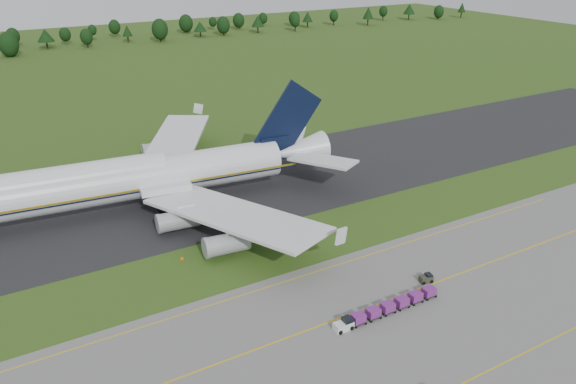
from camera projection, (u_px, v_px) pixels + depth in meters
ground at (266, 251)px, 96.92m from camera, size 600.00×600.00×0.00m
apron at (392, 371)px, 70.02m from camera, size 300.00×52.00×0.06m
taxiway at (204, 193)px, 119.04m from camera, size 300.00×40.00×0.08m
apron_markings at (359, 339)px, 75.56m from camera, size 300.00×30.20×0.01m
tree_line at (30, 39)px, 263.73m from camera, size 528.62×22.42×11.93m
aircraft at (134, 178)px, 109.65m from camera, size 81.05×78.56×22.72m
baggage_train at (386, 308)px, 80.40m from camera, size 17.95×1.63×1.57m
utility_cart at (426, 279)px, 87.87m from camera, size 2.21×1.58×1.11m
edge_markers at (228, 247)px, 97.71m from camera, size 17.22×0.30×0.60m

